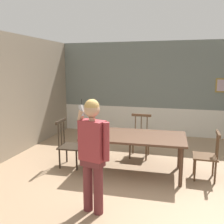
{
  "coord_description": "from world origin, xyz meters",
  "views": [
    {
      "loc": [
        0.48,
        -4.14,
        2.1
      ],
      "look_at": [
        -0.53,
        -0.47,
        1.42
      ],
      "focal_mm": 40.32,
      "sensor_mm": 36.0,
      "label": 1
    }
  ],
  "objects_px": {
    "dining_table": "(134,139)",
    "chair_by_doorway": "(69,145)",
    "chair_near_window": "(207,156)",
    "chair_at_table_head": "(140,137)",
    "person_figure": "(93,150)"
  },
  "relations": [
    {
      "from": "chair_near_window",
      "to": "dining_table",
      "type": "bearing_deg",
      "value": 92.73
    },
    {
      "from": "dining_table",
      "to": "chair_by_doorway",
      "type": "xyz_separation_m",
      "value": [
        -1.39,
        -0.05,
        -0.22
      ]
    },
    {
      "from": "chair_at_table_head",
      "to": "chair_near_window",
      "type": "bearing_deg",
      "value": 148.37
    },
    {
      "from": "chair_by_doorway",
      "to": "dining_table",
      "type": "bearing_deg",
      "value": 89.55
    },
    {
      "from": "chair_by_doorway",
      "to": "person_figure",
      "type": "bearing_deg",
      "value": 32.89
    },
    {
      "from": "chair_at_table_head",
      "to": "chair_by_doorway",
      "type": "bearing_deg",
      "value": 36.23
    },
    {
      "from": "chair_near_window",
      "to": "chair_by_doorway",
      "type": "relative_size",
      "value": 0.92
    },
    {
      "from": "chair_near_window",
      "to": "chair_at_table_head",
      "type": "distance_m",
      "value": 1.67
    },
    {
      "from": "chair_by_doorway",
      "to": "chair_at_table_head",
      "type": "height_order",
      "value": "chair_by_doorway"
    },
    {
      "from": "dining_table",
      "to": "chair_near_window",
      "type": "height_order",
      "value": "chair_near_window"
    },
    {
      "from": "chair_near_window",
      "to": "chair_by_doorway",
      "type": "height_order",
      "value": "chair_by_doorway"
    },
    {
      "from": "dining_table",
      "to": "chair_near_window",
      "type": "xyz_separation_m",
      "value": [
        1.39,
        0.05,
        -0.24
      ]
    },
    {
      "from": "person_figure",
      "to": "chair_at_table_head",
      "type": "bearing_deg",
      "value": -82.48
    },
    {
      "from": "dining_table",
      "to": "person_figure",
      "type": "height_order",
      "value": "person_figure"
    },
    {
      "from": "chair_by_doorway",
      "to": "chair_at_table_head",
      "type": "xyz_separation_m",
      "value": [
        1.36,
        0.99,
        0.01
      ]
    }
  ]
}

